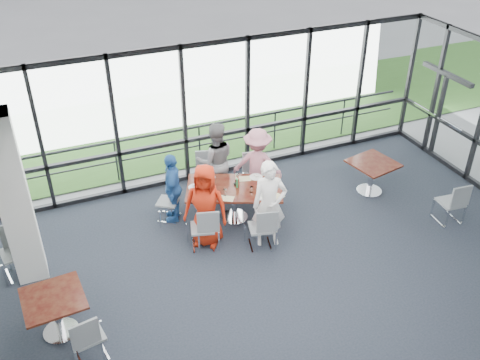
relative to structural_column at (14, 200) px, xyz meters
name	(u,v)px	position (x,y,z in m)	size (l,w,h in m)	color
floor	(285,331)	(3.60, -3.00, -1.61)	(12.00, 10.00, 0.02)	black
ceiling	(296,158)	(3.60, -3.00, 1.60)	(12.00, 10.00, 0.04)	white
curtain_wall_back	(184,116)	(3.60, 2.00, 0.00)	(12.00, 0.10, 3.20)	white
exit_door	(438,116)	(9.60, 0.75, -0.55)	(0.12, 1.60, 2.10)	black
structural_column	(14,200)	(0.00, 0.00, 0.00)	(0.50, 0.50, 3.20)	white
apron	(138,100)	(3.60, 7.00, -1.62)	(80.00, 70.00, 0.02)	slate
grass_strip	(154,125)	(3.60, 5.00, -1.59)	(80.00, 5.00, 0.01)	#2D501F
guard_rail	(179,148)	(3.60, 2.60, -1.10)	(0.06, 0.06, 12.00)	#2D2D33
main_table	(234,192)	(4.02, 0.16, -0.97)	(2.18, 1.72, 0.75)	#390909
side_table_left	(54,303)	(0.29, -1.63, -0.96)	(0.98, 0.98, 0.75)	#390909
side_table_right	(373,167)	(7.20, -0.09, -0.96)	(1.07, 1.07, 0.75)	#390909
diner_near_left	(205,206)	(3.22, -0.36, -0.74)	(0.84, 0.54, 1.71)	red
diner_near_right	(269,205)	(4.32, -0.84, -0.71)	(0.65, 0.48, 1.79)	white
diner_far_left	(215,161)	(3.97, 1.11, -0.72)	(0.85, 0.53, 1.76)	slate
diner_far_right	(257,164)	(4.78, 0.71, -0.78)	(1.06, 0.55, 1.64)	#CB7A8A
diner_end	(173,187)	(2.87, 0.64, -0.84)	(0.89, 0.49, 1.52)	#295FA9
chair_main_nl	(203,228)	(3.10, -0.48, -1.15)	(0.44, 0.44, 0.90)	gray
chair_main_nr	(260,228)	(4.13, -0.89, -1.16)	(0.43, 0.43, 0.88)	gray
chair_main_fl	(212,175)	(3.92, 1.21, -1.12)	(0.47, 0.47, 0.96)	gray
chair_main_fr	(257,176)	(4.83, 0.80, -1.13)	(0.46, 0.46, 0.94)	gray
chair_main_end	(168,202)	(2.75, 0.67, -1.18)	(0.41, 0.41, 0.84)	gray
chair_spare_la	(88,336)	(0.66, -2.31, -1.15)	(0.44, 0.44, 0.90)	gray
chair_spare_lb	(15,253)	(-0.22, 0.08, -1.12)	(0.47, 0.47, 0.96)	gray
chair_spare_r	(450,202)	(8.03, -1.64, -1.14)	(0.45, 0.45, 0.92)	gray
plate_nl	(205,197)	(3.34, 0.05, -0.84)	(0.28, 0.28, 0.01)	white
plate_nr	(262,196)	(4.41, -0.36, -0.84)	(0.27, 0.27, 0.01)	white
plate_fl	(209,177)	(3.67, 0.71, -0.84)	(0.27, 0.27, 0.01)	white
plate_fr	(256,177)	(4.58, 0.35, -0.84)	(0.27, 0.27, 0.01)	white
plate_end	(195,187)	(3.28, 0.47, -0.84)	(0.26, 0.26, 0.01)	white
tumbler_a	(225,192)	(3.74, -0.03, -0.78)	(0.07, 0.07, 0.14)	white
tumbler_b	(251,189)	(4.27, -0.13, -0.79)	(0.06, 0.06, 0.13)	white
tumbler_c	(237,177)	(4.17, 0.39, -0.77)	(0.08, 0.08, 0.15)	white
tumbler_d	(199,188)	(3.32, 0.31, -0.78)	(0.07, 0.07, 0.14)	white
menu_a	(227,199)	(3.73, -0.15, -0.85)	(0.28, 0.19, 0.00)	white
menu_b	(277,196)	(4.67, -0.45, -0.85)	(0.28, 0.19, 0.00)	white
menu_c	(244,179)	(4.33, 0.39, -0.85)	(0.28, 0.20, 0.00)	white
condiment_caddy	(236,184)	(4.10, 0.25, -0.83)	(0.10, 0.07, 0.04)	black
ketchup_bottle	(238,182)	(4.11, 0.18, -0.76)	(0.06, 0.06, 0.18)	#A51410
green_bottle	(237,183)	(4.08, 0.15, -0.75)	(0.05, 0.05, 0.20)	#29743A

